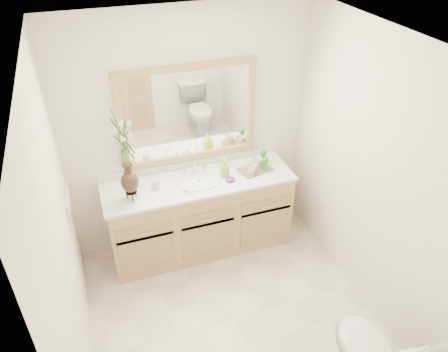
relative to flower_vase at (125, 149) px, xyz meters
name	(u,v)px	position (x,y,z in m)	size (l,w,h in m)	color
floor	(234,320)	(0.65, -0.93, -1.35)	(2.60, 2.60, 0.00)	beige
ceiling	(240,49)	(0.65, -0.93, 1.05)	(2.40, 2.60, 0.02)	white
wall_back	(189,133)	(0.65, 0.37, -0.15)	(2.40, 0.02, 2.40)	white
wall_left	(64,250)	(-0.55, -0.93, -0.15)	(0.02, 2.60, 2.40)	white
wall_right	(376,182)	(1.85, -0.93, -0.15)	(0.02, 2.60, 2.40)	white
vanity	(200,216)	(0.65, 0.08, -0.95)	(1.80, 0.55, 0.80)	tan
counter	(199,182)	(0.65, 0.08, -0.54)	(1.84, 0.57, 0.03)	white
sink	(199,186)	(0.65, 0.06, -0.58)	(0.38, 0.34, 0.23)	white
mirror	(189,115)	(0.65, 0.35, 0.05)	(1.32, 0.04, 0.97)	white
switch_plate	(68,208)	(-0.54, -0.17, -0.37)	(0.02, 0.12, 0.12)	white
grab_bar	(427,351)	(1.35, -2.20, -0.40)	(0.03, 0.03, 0.55)	silver
flower_vase	(125,149)	(0.00, 0.00, 0.00)	(0.19, 0.19, 0.77)	black
tumbler	(156,184)	(0.24, 0.10, -0.48)	(0.07, 0.07, 0.09)	beige
soap_dish	(187,191)	(0.50, -0.06, -0.51)	(0.09, 0.09, 0.03)	beige
soap_bottle	(224,168)	(0.91, 0.09, -0.44)	(0.08, 0.08, 0.17)	#8EE134
purple_dish	(230,179)	(0.93, -0.02, -0.50)	(0.10, 0.08, 0.03)	#592879
tray	(255,169)	(1.23, 0.08, -0.51)	(0.31, 0.21, 0.02)	brown
mug_left	(252,168)	(1.17, 0.02, -0.46)	(0.10, 0.09, 0.10)	beige
mug_right	(256,162)	(1.26, 0.11, -0.45)	(0.10, 0.10, 0.10)	beige
goblet_front	(265,161)	(1.32, 0.03, -0.41)	(0.06, 0.06, 0.14)	#277733
goblet_back	(263,154)	(1.35, 0.15, -0.41)	(0.07, 0.07, 0.15)	#277733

